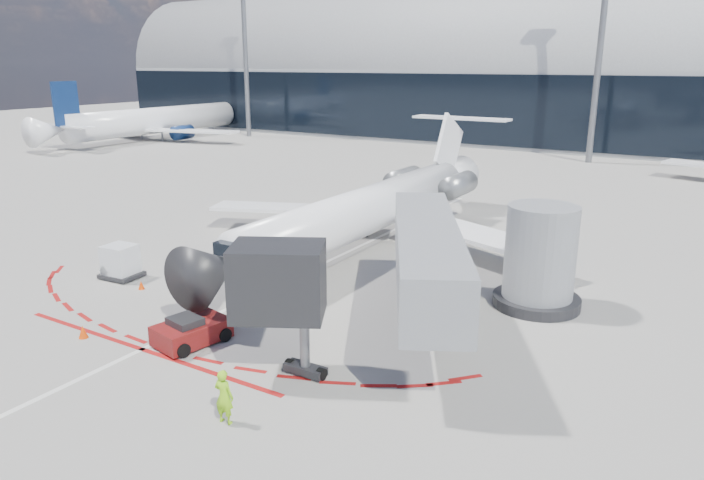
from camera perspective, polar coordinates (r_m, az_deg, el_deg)
The scene contains 14 objects.
ground at distance 34.41m, azimuth -3.91°, elevation -2.76°, with size 260.00×260.00×0.00m, color slate.
apron_centerline at distance 35.97m, azimuth -2.08°, elevation -1.89°, with size 0.25×40.00×0.01m, color silver.
apron_stop_bar at distance 26.55m, azimuth -18.53°, elevation -9.40°, with size 14.00×0.25×0.01m, color maroon.
terminal_building at distance 93.50m, azimuth 20.23°, elevation 13.43°, with size 150.00×24.15×24.00m.
jet_bridge at distance 26.48m, azimuth 9.68°, elevation -1.86°, with size 10.03×15.20×4.90m.
light_mast_west at distance 98.22m, azimuth -9.67°, elevation 16.54°, with size 0.70×0.70×25.00m, color slate.
light_mast_centre at distance 75.87m, azimuth 21.63°, elevation 15.96°, with size 0.70×0.70×25.00m, color slate.
regional_jet at distance 38.38m, azimuth 2.19°, elevation 3.08°, with size 24.10×29.72×7.44m.
pushback_tug at distance 26.36m, azimuth -14.40°, elevation -8.02°, with size 2.39×4.63×1.18m.
ramp_worker at distance 20.56m, azimuth -11.56°, elevation -13.77°, with size 0.66×0.44×1.82m, color #92E418.
uld_container at distance 35.03m, azimuth -20.30°, elevation -1.88°, with size 2.03×1.77×1.79m.
safety_cone_left at distance 33.19m, azimuth -18.62°, elevation -3.90°, with size 0.31×0.31×0.43m, color #E93F04.
safety_cone_right at distance 28.36m, azimuth -23.26°, elevation -7.67°, with size 0.39×0.39×0.54m, color #E93F04.
bg_airliner_0 at distance 97.50m, azimuth -17.53°, elevation 11.89°, with size 33.52×35.49×10.85m, color white, non-canonical shape.
Camera 1 is at (18.92, -26.56, 10.97)m, focal length 32.00 mm.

